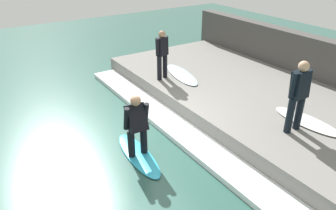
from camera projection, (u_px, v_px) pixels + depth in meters
ground_plane at (144, 137)px, 8.09m from camera, size 28.00×28.00×0.00m
concrete_ledge at (246, 96)px, 9.66m from camera, size 4.40×9.37×0.50m
back_wall at (302, 61)px, 10.58m from camera, size 0.50×9.84×1.73m
wave_foam_crest at (173, 125)px, 8.48m from camera, size 0.77×8.90×0.14m
surfboard_riding at (138, 155)px, 7.39m from camera, size 0.66×1.97×0.06m
surfer_riding at (137, 123)px, 7.01m from camera, size 0.56×0.49×1.45m
surfer_waiting_near at (162, 52)px, 9.84m from camera, size 0.49×0.32×1.50m
surfboard_waiting_near at (182, 74)px, 10.44m from camera, size 0.96×2.06×0.06m
surfer_waiting_far at (299, 93)px, 7.02m from camera, size 0.56×0.27×1.65m
surfboard_waiting_far at (307, 121)px, 7.75m from camera, size 0.64×1.74×0.06m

